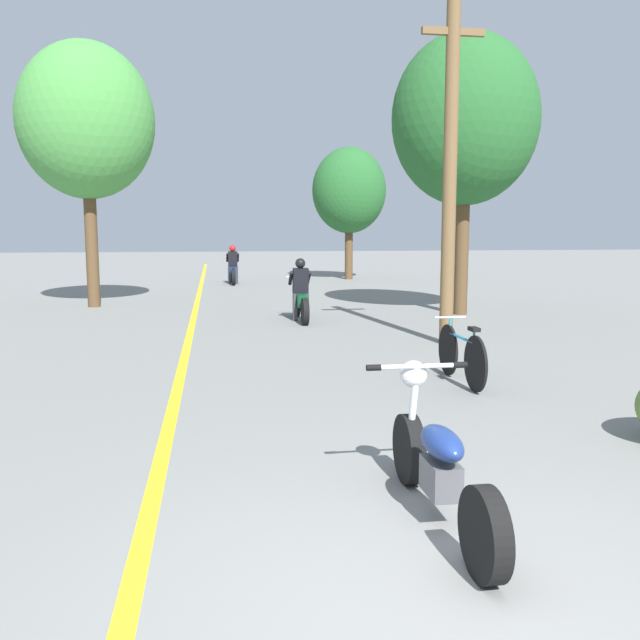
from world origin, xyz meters
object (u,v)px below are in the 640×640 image
(bicycle_parked, at_px, (461,355))
(roadside_tree_left, at_px, (86,122))
(utility_pole, at_px, (450,169))
(motorcycle_rider_far, at_px, (233,269))
(roadside_tree_right_near, at_px, (465,120))
(motorcycle_rider_lead, at_px, (301,297))
(motorcycle_foreground, at_px, (438,463))
(roadside_tree_right_far, at_px, (349,191))

(bicycle_parked, bearing_deg, roadside_tree_left, 122.37)
(utility_pole, height_order, motorcycle_rider_far, utility_pole)
(utility_pole, xyz_separation_m, motorcycle_rider_far, (-3.38, 14.07, -2.51))
(roadside_tree_right_near, relative_size, motorcycle_rider_lead, 3.14)
(motorcycle_foreground, distance_m, bicycle_parked, 4.39)
(roadside_tree_left, distance_m, motorcycle_foreground, 15.45)
(roadside_tree_right_far, relative_size, roadside_tree_left, 0.79)
(roadside_tree_right_far, xyz_separation_m, motorcycle_foreground, (-3.92, -22.85, -3.15))
(utility_pole, relative_size, bicycle_parked, 3.44)
(utility_pole, xyz_separation_m, roadside_tree_right_far, (1.37, 15.75, 0.51))
(motorcycle_rider_lead, bearing_deg, motorcycle_foreground, -92.04)
(motorcycle_rider_lead, bearing_deg, utility_pole, -57.88)
(roadside_tree_left, distance_m, motorcycle_rider_far, 9.09)
(utility_pole, distance_m, bicycle_parked, 4.14)
(roadside_tree_right_near, bearing_deg, roadside_tree_right_far, 91.90)
(utility_pole, xyz_separation_m, roadside_tree_right_near, (1.76, 3.99, 1.48))
(motorcycle_rider_lead, bearing_deg, roadside_tree_right_far, 73.90)
(roadside_tree_right_near, relative_size, roadside_tree_right_far, 1.23)
(roadside_tree_left, xyz_separation_m, bicycle_parked, (6.35, -10.02, -4.36))
(bicycle_parked, bearing_deg, utility_pole, 74.23)
(roadside_tree_right_near, height_order, bicycle_parked, roadside_tree_right_near)
(roadside_tree_left, distance_m, motorcycle_rider_lead, 7.45)
(utility_pole, height_order, bicycle_parked, utility_pole)
(utility_pole, xyz_separation_m, motorcycle_foreground, (-2.55, -7.09, -2.64))
(roadside_tree_left, relative_size, bicycle_parked, 3.91)
(bicycle_parked, bearing_deg, roadside_tree_right_near, 69.57)
(roadside_tree_left, bearing_deg, utility_pole, -44.07)
(motorcycle_rider_lead, xyz_separation_m, motorcycle_rider_far, (-1.21, 10.61, 0.02))
(motorcycle_rider_far, height_order, bicycle_parked, motorcycle_rider_far)
(utility_pole, relative_size, roadside_tree_left, 0.88)
(motorcycle_foreground, bearing_deg, motorcycle_rider_lead, 87.96)
(motorcycle_foreground, bearing_deg, bicycle_parked, 67.33)
(roadside_tree_left, bearing_deg, motorcycle_foreground, -71.68)
(roadside_tree_right_near, height_order, motorcycle_rider_far, roadside_tree_right_near)
(utility_pole, distance_m, roadside_tree_right_far, 15.82)
(roadside_tree_right_far, distance_m, motorcycle_foreground, 23.39)
(motorcycle_foreground, height_order, motorcycle_rider_lead, motorcycle_rider_lead)
(motorcycle_rider_far, relative_size, bicycle_parked, 1.21)
(motorcycle_rider_far, bearing_deg, motorcycle_foreground, -87.76)
(bicycle_parked, bearing_deg, motorcycle_foreground, -112.67)
(roadside_tree_left, bearing_deg, roadside_tree_right_far, 45.61)
(motorcycle_foreground, bearing_deg, utility_pole, 70.22)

